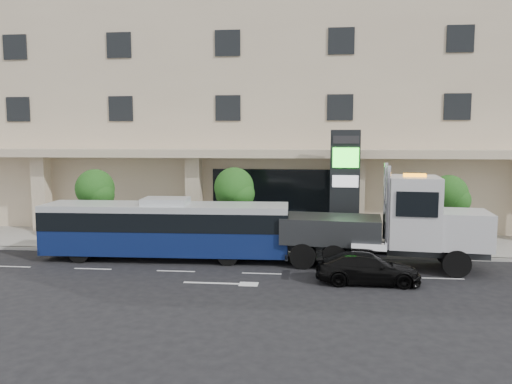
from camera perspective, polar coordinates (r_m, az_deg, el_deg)
ground at (r=24.44m, az=0.97°, el=-8.36°), size 120.00×120.00×0.00m
sidewalk at (r=29.27m, az=1.80°, el=-5.74°), size 120.00×6.00×0.15m
curb at (r=26.36m, az=1.34°, el=-7.10°), size 120.00×0.30×0.15m
convention_center at (r=39.21m, az=2.94°, el=11.86°), size 60.00×17.60×20.00m
tree_left at (r=29.82m, az=-17.87°, el=0.09°), size 2.27×2.20×4.22m
tree_mid at (r=27.59m, az=-2.48°, el=0.21°), size 2.28×2.20×4.38m
tree_right at (r=28.36m, az=21.19°, el=-0.50°), size 2.10×2.00×4.04m
city_bus at (r=25.75m, az=-10.23°, el=-4.07°), size 12.43×2.97×3.13m
tow_truck at (r=24.52m, az=15.26°, el=-3.70°), size 10.87×3.65×4.92m
black_sedan at (r=21.96m, az=12.63°, el=-8.50°), size 4.41×1.83×1.28m
signage_pylon at (r=27.82m, az=10.10°, el=0.48°), size 1.64×0.70×6.43m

